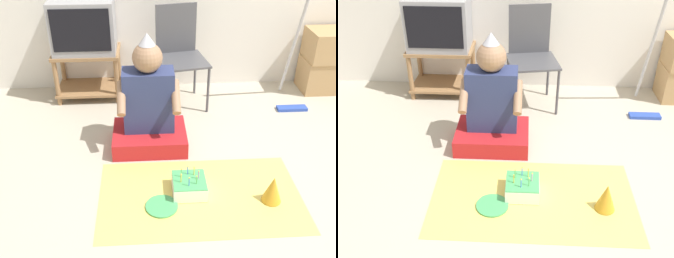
# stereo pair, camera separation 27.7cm
# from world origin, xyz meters

# --- Properties ---
(ground_plane) EXTENTS (16.00, 16.00, 0.00)m
(ground_plane) POSITION_xyz_m (0.00, 0.00, 0.00)
(ground_plane) COLOR #BCB29E
(tv_stand) EXTENTS (0.63, 0.42, 0.48)m
(tv_stand) POSITION_xyz_m (-1.21, 1.77, 0.28)
(tv_stand) COLOR #997047
(tv_stand) RESTS_ON ground_plane
(tv) EXTENTS (0.57, 0.41, 0.48)m
(tv) POSITION_xyz_m (-1.21, 1.78, 0.72)
(tv) COLOR #99999E
(tv) RESTS_ON tv_stand
(folding_chair) EXTENTS (0.51, 0.51, 0.91)m
(folding_chair) POSITION_xyz_m (-0.34, 1.62, 0.52)
(folding_chair) COLOR #4C4C51
(folding_chair) RESTS_ON ground_plane
(dust_mop) EXTENTS (0.28, 0.44, 1.29)m
(dust_mop) POSITION_xyz_m (0.72, 1.46, 0.39)
(dust_mop) COLOR #2D4CB2
(dust_mop) RESTS_ON ground_plane
(person_seated) EXTENTS (0.59, 0.45, 0.93)m
(person_seated) POSITION_xyz_m (-0.64, 0.87, 0.32)
(person_seated) COLOR red
(person_seated) RESTS_ON ground_plane
(party_cloth) EXTENTS (1.38, 0.80, 0.01)m
(party_cloth) POSITION_xyz_m (-0.31, 0.20, 0.00)
(party_cloth) COLOR #EAD666
(party_cloth) RESTS_ON ground_plane
(birthday_cake) EXTENTS (0.23, 0.23, 0.18)m
(birthday_cake) POSITION_xyz_m (-0.38, 0.24, 0.06)
(birthday_cake) COLOR white
(birthday_cake) RESTS_ON party_cloth
(party_hat_blue) EXTENTS (0.13, 0.13, 0.19)m
(party_hat_blue) POSITION_xyz_m (0.16, 0.13, 0.10)
(party_hat_blue) COLOR gold
(party_hat_blue) RESTS_ON party_cloth
(paper_plate) EXTENTS (0.22, 0.22, 0.01)m
(paper_plate) POSITION_xyz_m (-0.58, 0.11, 0.01)
(paper_plate) COLOR #4CB266
(paper_plate) RESTS_ON party_cloth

